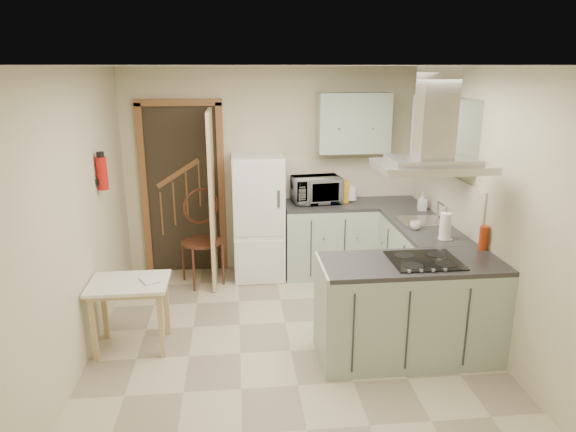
{
  "coord_description": "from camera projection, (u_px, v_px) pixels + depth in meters",
  "views": [
    {
      "loc": [
        -0.45,
        -4.12,
        2.5
      ],
      "look_at": [
        0.02,
        0.45,
        1.15
      ],
      "focal_mm": 32.0,
      "sensor_mm": 36.0,
      "label": 1
    }
  ],
  "objects": [
    {
      "name": "floor",
      "position": [
        291.0,
        350.0,
        4.68
      ],
      "size": [
        4.2,
        4.2,
        0.0
      ],
      "primitive_type": "plane",
      "color": "#BBB291",
      "rests_on": "ground"
    },
    {
      "name": "ceiling",
      "position": [
        291.0,
        66.0,
        3.98
      ],
      "size": [
        4.2,
        4.2,
        0.0
      ],
      "primitive_type": "plane",
      "rotation": [
        3.14,
        0.0,
        0.0
      ],
      "color": "silver",
      "rests_on": "back_wall"
    },
    {
      "name": "back_wall",
      "position": [
        273.0,
        171.0,
        6.34
      ],
      "size": [
        3.6,
        0.0,
        3.6
      ],
      "primitive_type": "plane",
      "rotation": [
        1.57,
        0.0,
        0.0
      ],
      "color": "beige",
      "rests_on": "floor"
    },
    {
      "name": "left_wall",
      "position": [
        71.0,
        226.0,
        4.15
      ],
      "size": [
        0.0,
        4.2,
        4.2
      ],
      "primitive_type": "plane",
      "rotation": [
        1.57,
        0.0,
        1.57
      ],
      "color": "beige",
      "rests_on": "floor"
    },
    {
      "name": "right_wall",
      "position": [
        494.0,
        214.0,
        4.51
      ],
      "size": [
        0.0,
        4.2,
        4.2
      ],
      "primitive_type": "plane",
      "rotation": [
        1.57,
        0.0,
        -1.57
      ],
      "color": "beige",
      "rests_on": "floor"
    },
    {
      "name": "doorway",
      "position": [
        183.0,
        189.0,
        6.26
      ],
      "size": [
        1.1,
        0.12,
        2.1
      ],
      "primitive_type": "cube",
      "color": "brown",
      "rests_on": "floor"
    },
    {
      "name": "fridge",
      "position": [
        258.0,
        217.0,
        6.17
      ],
      "size": [
        0.6,
        0.6,
        1.5
      ],
      "primitive_type": "cube",
      "color": "white",
      "rests_on": "floor"
    },
    {
      "name": "counter_back",
      "position": [
        328.0,
        238.0,
        6.34
      ],
      "size": [
        1.08,
        0.6,
        0.9
      ],
      "primitive_type": "cube",
      "color": "#9EB2A0",
      "rests_on": "floor"
    },
    {
      "name": "counter_right",
      "position": [
        412.0,
        255.0,
        5.78
      ],
      "size": [
        0.6,
        1.95,
        0.9
      ],
      "primitive_type": "cube",
      "color": "#9EB2A0",
      "rests_on": "floor"
    },
    {
      "name": "splashback",
      "position": [
        349.0,
        178.0,
        6.45
      ],
      "size": [
        1.68,
        0.02,
        0.5
      ],
      "primitive_type": "cube",
      "color": "beige",
      "rests_on": "counter_back"
    },
    {
      "name": "wall_cabinet_back",
      "position": [
        353.0,
        123.0,
        6.09
      ],
      "size": [
        0.85,
        0.35,
        0.7
      ],
      "primitive_type": "cube",
      "color": "#9EB2A0",
      "rests_on": "back_wall"
    },
    {
      "name": "wall_cabinet_right",
      "position": [
        443.0,
        133.0,
        5.13
      ],
      "size": [
        0.35,
        0.9,
        0.7
      ],
      "primitive_type": "cube",
      "color": "#9EB2A0",
      "rests_on": "right_wall"
    },
    {
      "name": "peninsula",
      "position": [
        409.0,
        310.0,
        4.48
      ],
      "size": [
        1.55,
        0.65,
        0.9
      ],
      "primitive_type": "cube",
      "color": "#9EB2A0",
      "rests_on": "floor"
    },
    {
      "name": "hob",
      "position": [
        424.0,
        260.0,
        4.37
      ],
      "size": [
        0.58,
        0.5,
        0.01
      ],
      "primitive_type": "cube",
      "color": "black",
      "rests_on": "peninsula"
    },
    {
      "name": "extractor_hood",
      "position": [
        432.0,
        166.0,
        4.14
      ],
      "size": [
        0.9,
        0.55,
        0.1
      ],
      "primitive_type": "cube",
      "color": "silver",
      "rests_on": "ceiling"
    },
    {
      "name": "sink",
      "position": [
        421.0,
        221.0,
        5.48
      ],
      "size": [
        0.45,
        0.4,
        0.01
      ],
      "primitive_type": "cube",
      "color": "silver",
      "rests_on": "counter_right"
    },
    {
      "name": "fire_extinguisher",
      "position": [
        102.0,
        173.0,
        4.95
      ],
      "size": [
        0.1,
        0.1,
        0.32
      ],
      "primitive_type": "cylinder",
      "color": "#B2140F",
      "rests_on": "left_wall"
    },
    {
      "name": "drop_leaf_table",
      "position": [
        132.0,
        315.0,
        4.66
      ],
      "size": [
        0.7,
        0.53,
        0.65
      ],
      "primitive_type": "cube",
      "rotation": [
        0.0,
        0.0,
        0.01
      ],
      "color": "tan",
      "rests_on": "floor"
    },
    {
      "name": "bentwood_chair",
      "position": [
        202.0,
        242.0,
        6.02
      ],
      "size": [
        0.6,
        0.6,
        1.02
      ],
      "primitive_type": "cube",
      "rotation": [
        0.0,
        0.0,
        0.42
      ],
      "color": "#432416",
      "rests_on": "floor"
    },
    {
      "name": "microwave",
      "position": [
        316.0,
        190.0,
        6.2
      ],
      "size": [
        0.61,
        0.45,
        0.32
      ],
      "primitive_type": "imported",
      "rotation": [
        0.0,
        0.0,
        0.13
      ],
      "color": "black",
      "rests_on": "counter_back"
    },
    {
      "name": "kettle",
      "position": [
        351.0,
        193.0,
        6.28
      ],
      "size": [
        0.14,
        0.14,
        0.2
      ],
      "primitive_type": "cylinder",
      "rotation": [
        0.0,
        0.0,
        -0.02
      ],
      "color": "white",
      "rests_on": "counter_back"
    },
    {
      "name": "cereal_box",
      "position": [
        343.0,
        191.0,
        6.26
      ],
      "size": [
        0.11,
        0.19,
        0.27
      ],
      "primitive_type": "cube",
      "rotation": [
        0.0,
        0.0,
        0.23
      ],
      "color": "gold",
      "rests_on": "counter_back"
    },
    {
      "name": "soap_bottle",
      "position": [
        422.0,
        201.0,
        5.88
      ],
      "size": [
        0.11,
        0.12,
        0.21
      ],
      "primitive_type": "imported",
      "rotation": [
        0.0,
        0.0,
        -0.21
      ],
      "color": "#B4B3C0",
      "rests_on": "counter_right"
    },
    {
      "name": "paper_towel",
      "position": [
        445.0,
        226.0,
        4.88
      ],
      "size": [
        0.11,
        0.11,
        0.27
      ],
      "primitive_type": "cylinder",
      "rotation": [
        0.0,
        0.0,
        0.07
      ],
      "color": "white",
      "rests_on": "counter_right"
    },
    {
      "name": "cup",
      "position": [
        415.0,
        226.0,
        5.2
      ],
      "size": [
        0.12,
        0.12,
        0.09
      ],
      "primitive_type": "imported",
      "rotation": [
        0.0,
        0.0,
        0.1
      ],
      "color": "silver",
      "rests_on": "counter_right"
    },
    {
      "name": "red_bottle",
      "position": [
        483.0,
        238.0,
        4.62
      ],
      "size": [
        0.1,
        0.1,
        0.22
      ],
      "primitive_type": "cylinder",
      "rotation": [
        0.0,
        0.0,
        -0.36
      ],
      "color": "#BA360F",
      "rests_on": "peninsula"
    },
    {
      "name": "book",
      "position": [
        142.0,
        278.0,
        4.54
      ],
      "size": [
        0.22,
        0.24,
        0.09
      ],
      "primitive_type": "imported",
      "rotation": [
        0.0,
        0.0,
        0.48
      ],
      "color": "#933531",
      "rests_on": "drop_leaf_table"
    }
  ]
}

